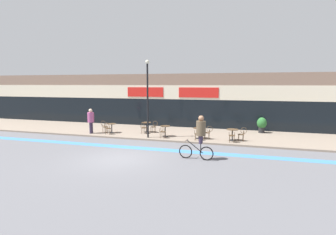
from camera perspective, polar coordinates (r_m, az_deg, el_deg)
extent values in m
plane|color=#5B5B60|center=(13.90, -10.69, -8.83)|extent=(120.00, 120.00, 0.00)
cube|color=gray|center=(20.43, -1.42, -3.33)|extent=(40.00, 5.50, 0.12)
cube|color=#7F6656|center=(24.69, 1.94, 3.88)|extent=(40.00, 4.00, 4.71)
cube|color=black|center=(22.88, 0.69, 1.01)|extent=(38.80, 0.10, 2.40)
cube|color=beige|center=(22.77, 0.71, 5.52)|extent=(39.20, 0.14, 1.20)
cube|color=red|center=(23.46, -4.98, 5.55)|extent=(3.37, 0.08, 0.84)
cube|color=red|center=(22.18, 6.64, 5.42)|extent=(3.37, 0.08, 0.84)
cube|color=#3D7AB7|center=(16.01, -6.75, -6.58)|extent=(36.00, 0.70, 0.01)
cylinder|color=black|center=(20.54, -12.11, -3.23)|extent=(0.37, 0.37, 0.02)
cylinder|color=black|center=(20.48, -12.14, -2.33)|extent=(0.07, 0.07, 0.68)
cylinder|color=#4C3823|center=(20.43, -12.16, -1.35)|extent=(0.66, 0.66, 0.02)
cylinder|color=black|center=(20.42, -4.70, -3.15)|extent=(0.40, 0.40, 0.02)
cylinder|color=black|center=(20.36, -4.71, -2.16)|extent=(0.07, 0.07, 0.75)
cylinder|color=#4C3823|center=(20.30, -4.72, -1.08)|extent=(0.72, 0.72, 0.02)
cylinder|color=black|center=(18.71, -0.61, -4.09)|extent=(0.40, 0.40, 0.02)
cylinder|color=black|center=(18.65, -0.61, -3.02)|extent=(0.07, 0.07, 0.74)
cylinder|color=#4C3823|center=(18.58, -0.61, -1.87)|extent=(0.73, 0.73, 0.02)
cylinder|color=black|center=(18.10, 6.72, -4.54)|extent=(0.42, 0.42, 0.02)
cylinder|color=black|center=(18.03, 6.74, -3.48)|extent=(0.07, 0.07, 0.71)
cylinder|color=#4C3823|center=(17.97, 6.76, -2.33)|extent=(0.77, 0.77, 0.02)
cylinder|color=black|center=(17.90, 13.79, -4.83)|extent=(0.43, 0.43, 0.02)
cylinder|color=black|center=(17.83, 13.83, -3.73)|extent=(0.07, 0.07, 0.73)
cylinder|color=#4C3823|center=(17.77, 13.86, -2.54)|extent=(0.78, 0.78, 0.02)
cylinder|color=#4C3823|center=(19.99, -12.89, -2.31)|extent=(0.45, 0.45, 0.03)
cylinder|color=#4C3823|center=(20.21, -13.10, -2.86)|extent=(0.03, 0.03, 0.42)
cylinder|color=#4C3823|center=(20.11, -12.36, -2.89)|extent=(0.03, 0.03, 0.42)
cylinder|color=#4C3823|center=(19.95, -13.39, -3.00)|extent=(0.03, 0.03, 0.42)
cylinder|color=#4C3823|center=(19.85, -12.64, -3.03)|extent=(0.03, 0.03, 0.42)
torus|color=#4C3823|center=(19.79, -13.09, -1.64)|extent=(0.09, 0.41, 0.41)
cylinder|color=#4C3823|center=(19.88, -13.54, -2.01)|extent=(0.03, 0.03, 0.23)
cylinder|color=#4C3823|center=(19.75, -12.61, -2.04)|extent=(0.03, 0.03, 0.23)
cylinder|color=#4C3823|center=(20.73, -13.48, -1.99)|extent=(0.40, 0.40, 0.03)
cylinder|color=#4C3823|center=(20.82, -12.93, -2.56)|extent=(0.03, 0.03, 0.42)
cylinder|color=#4C3823|center=(20.58, -13.32, -2.69)|extent=(0.03, 0.03, 0.42)
cylinder|color=#4C3823|center=(20.96, -13.60, -2.52)|extent=(0.03, 0.03, 0.42)
cylinder|color=#4C3823|center=(20.72, -13.99, -2.64)|extent=(0.03, 0.03, 0.42)
torus|color=#4C3823|center=(20.78, -13.91, -1.25)|extent=(0.41, 0.03, 0.41)
cylinder|color=#4C3823|center=(20.94, -13.66, -1.55)|extent=(0.03, 0.03, 0.23)
cylinder|color=#4C3823|center=(20.65, -14.14, -1.68)|extent=(0.03, 0.03, 0.23)
cylinder|color=#4C3823|center=(19.84, -5.28, -2.23)|extent=(0.43, 0.43, 0.03)
cylinder|color=#4C3823|center=(20.06, -5.46, -2.78)|extent=(0.03, 0.03, 0.42)
cylinder|color=#4C3823|center=(19.94, -4.74, -2.83)|extent=(0.03, 0.03, 0.42)
cylinder|color=#4C3823|center=(19.82, -5.82, -2.91)|extent=(0.03, 0.03, 0.42)
cylinder|color=#4C3823|center=(19.69, -5.09, -2.96)|extent=(0.03, 0.03, 0.42)
torus|color=#4C3823|center=(19.65, -5.51, -1.55)|extent=(0.06, 0.41, 0.41)
cylinder|color=#4C3823|center=(19.74, -5.95, -1.91)|extent=(0.03, 0.03, 0.23)
cylinder|color=#4C3823|center=(19.60, -5.05, -1.97)|extent=(0.03, 0.03, 0.23)
cylinder|color=#4C3823|center=(20.16, -3.25, -2.06)|extent=(0.41, 0.41, 0.03)
cylinder|color=#4C3823|center=(20.12, -3.76, -2.73)|extent=(0.03, 0.03, 0.42)
cylinder|color=#4C3823|center=(20.37, -3.47, -2.60)|extent=(0.03, 0.03, 0.42)
cylinder|color=#4C3823|center=(20.02, -3.02, -2.78)|extent=(0.03, 0.03, 0.42)
cylinder|color=#4C3823|center=(20.27, -2.73, -2.65)|extent=(0.03, 0.03, 0.42)
torus|color=#4C3823|center=(20.05, -2.80, -1.34)|extent=(0.41, 0.04, 0.41)
cylinder|color=#4C3823|center=(19.92, -2.98, -1.80)|extent=(0.03, 0.03, 0.23)
cylinder|color=#4C3823|center=(20.23, -2.63, -1.65)|extent=(0.03, 0.03, 0.23)
cylinder|color=#4C3823|center=(18.12, -1.12, -3.11)|extent=(0.44, 0.44, 0.03)
cylinder|color=#4C3823|center=(18.34, -1.34, -3.70)|extent=(0.03, 0.03, 0.42)
cylinder|color=#4C3823|center=(18.23, -0.53, -3.77)|extent=(0.03, 0.03, 0.42)
cylinder|color=#4C3823|center=(18.09, -1.70, -3.86)|extent=(0.03, 0.03, 0.42)
cylinder|color=#4C3823|center=(17.98, -0.89, -3.93)|extent=(0.03, 0.03, 0.42)
torus|color=#4C3823|center=(17.92, -1.34, -2.38)|extent=(0.07, 0.41, 0.41)
cylinder|color=#4C3823|center=(18.01, -1.83, -2.77)|extent=(0.03, 0.03, 0.23)
cylinder|color=#4C3823|center=(17.87, -0.84, -2.84)|extent=(0.03, 0.03, 0.23)
cylinder|color=#4C3823|center=(17.49, 6.44, -3.54)|extent=(0.41, 0.41, 0.03)
cylinder|color=#4C3823|center=(17.68, 6.05, -4.16)|extent=(0.03, 0.03, 0.42)
cylinder|color=#4C3823|center=(17.65, 6.95, -4.19)|extent=(0.03, 0.03, 0.42)
cylinder|color=#4C3823|center=(17.41, 5.91, -4.33)|extent=(0.03, 0.03, 0.42)
cylinder|color=#4C3823|center=(17.37, 6.82, -4.37)|extent=(0.03, 0.03, 0.42)
torus|color=#4C3823|center=(17.27, 6.37, -2.79)|extent=(0.04, 0.41, 0.41)
cylinder|color=#4C3823|center=(17.32, 5.80, -3.21)|extent=(0.03, 0.03, 0.23)
cylinder|color=#4C3823|center=(17.27, 6.93, -3.25)|extent=(0.03, 0.03, 0.23)
cylinder|color=#4C3823|center=(17.94, 8.48, -3.30)|extent=(0.41, 0.41, 0.03)
cylinder|color=#4C3823|center=(17.86, 7.97, -4.07)|extent=(0.03, 0.03, 0.42)
cylinder|color=#4C3823|center=(18.13, 8.07, -3.90)|extent=(0.03, 0.03, 0.42)
cylinder|color=#4C3823|center=(17.83, 8.87, -4.11)|extent=(0.03, 0.03, 0.42)
cylinder|color=#4C3823|center=(18.10, 8.95, -3.94)|extent=(0.03, 0.03, 0.42)
torus|color=#4C3823|center=(17.87, 9.04, -2.49)|extent=(0.41, 0.04, 0.41)
cylinder|color=#4C3823|center=(17.73, 8.98, -3.02)|extent=(0.03, 0.03, 0.23)
cylinder|color=#4C3823|center=(18.07, 9.08, -2.82)|extent=(0.03, 0.03, 0.23)
cylinder|color=#4C3823|center=(17.28, 13.75, -3.84)|extent=(0.40, 0.40, 0.03)
cylinder|color=#4C3823|center=(17.47, 13.29, -4.46)|extent=(0.03, 0.03, 0.42)
cylinder|color=#4C3823|center=(17.46, 14.21, -4.49)|extent=(0.03, 0.03, 0.42)
cylinder|color=#4C3823|center=(17.19, 13.24, -4.64)|extent=(0.03, 0.03, 0.42)
cylinder|color=#4C3823|center=(17.18, 14.17, -4.68)|extent=(0.03, 0.03, 0.42)
torus|color=#4C3823|center=(17.07, 13.75, -3.08)|extent=(0.03, 0.41, 0.41)
cylinder|color=#4C3823|center=(17.10, 13.16, -3.50)|extent=(0.03, 0.03, 0.23)
cylinder|color=#4C3823|center=(17.08, 14.31, -3.55)|extent=(0.03, 0.03, 0.23)
cylinder|color=#4C3823|center=(17.81, 15.61, -3.57)|extent=(0.44, 0.44, 0.03)
cylinder|color=#4C3823|center=(17.70, 15.16, -4.36)|extent=(0.03, 0.03, 0.42)
cylinder|color=#4C3823|center=(17.98, 15.10, -4.18)|extent=(0.03, 0.03, 0.42)
cylinder|color=#4C3823|center=(17.73, 16.07, -4.38)|extent=(0.03, 0.03, 0.42)
cylinder|color=#4C3823|center=(18.00, 15.99, -4.20)|extent=(0.03, 0.03, 0.42)
torus|color=#4C3823|center=(17.78, 16.18, -2.75)|extent=(0.41, 0.07, 0.41)
cylinder|color=#4C3823|center=(17.63, 16.22, -3.28)|extent=(0.03, 0.03, 0.23)
cylinder|color=#4C3823|center=(17.97, 16.12, -3.08)|extent=(0.03, 0.03, 0.23)
cylinder|color=#232326|center=(21.30, 19.68, -2.54)|extent=(0.45, 0.45, 0.45)
ellipsoid|color=#28662D|center=(21.22, 19.74, -1.14)|extent=(0.71, 0.71, 0.86)
cylinder|color=black|center=(18.05, -4.45, 3.61)|extent=(0.12, 0.12, 5.11)
sphere|color=beige|center=(18.08, -4.54, 11.98)|extent=(0.26, 0.26, 0.26)
torus|color=black|center=(13.72, 3.85, -7.40)|extent=(0.71, 0.11, 0.71)
torus|color=black|center=(13.45, 8.39, -7.76)|extent=(0.71, 0.11, 0.71)
cylinder|color=black|center=(13.51, 5.89, -6.32)|extent=(0.85, 0.11, 0.64)
cylinder|color=black|center=(13.46, 7.12, -6.63)|extent=(0.04, 0.04, 0.50)
cylinder|color=black|center=(13.56, 4.09, -4.94)|extent=(0.06, 0.48, 0.03)
cylinder|color=#382D47|center=(13.27, 7.05, -4.83)|extent=(0.18, 0.18, 0.40)
cylinder|color=#382D47|center=(13.44, 7.24, -4.67)|extent=(0.18, 0.18, 0.40)
cylinder|color=brown|center=(13.25, 7.19, -2.34)|extent=(0.51, 0.51, 0.74)
sphere|color=#9E7051|center=(13.17, 7.22, -0.17)|extent=(0.28, 0.28, 0.28)
cylinder|color=#382D47|center=(20.56, -16.51, -2.19)|extent=(0.17, 0.17, 0.85)
cylinder|color=#382D47|center=(20.72, -16.25, -2.11)|extent=(0.17, 0.17, 0.85)
cylinder|color=#A84C7F|center=(20.53, -16.46, 0.03)|extent=(0.50, 0.50, 0.74)
sphere|color=beige|center=(20.47, -16.51, 1.44)|extent=(0.28, 0.28, 0.28)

